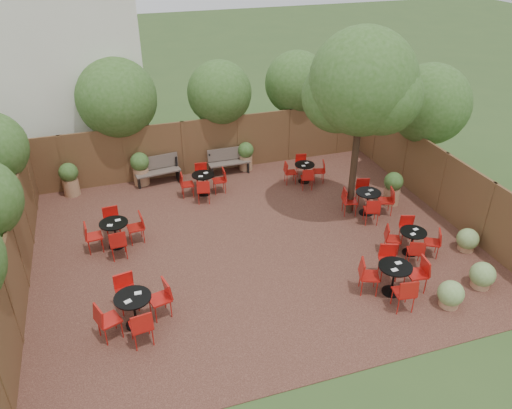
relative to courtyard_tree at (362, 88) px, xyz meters
name	(u,v)px	position (x,y,z in m)	size (l,w,h in m)	color
ground	(255,244)	(-3.35, -0.78, -3.98)	(80.00, 80.00, 0.00)	#354F23
courtyard_paving	(255,244)	(-3.35, -0.78, -3.97)	(12.00, 10.00, 0.02)	#3E2119
fence_back	(212,145)	(-3.35, 4.22, -2.98)	(12.00, 0.08, 2.00)	brown
fence_left	(18,254)	(-9.35, -0.78, -2.98)	(0.08, 10.00, 2.00)	brown
fence_right	(442,183)	(2.65, -0.78, -2.98)	(0.08, 10.00, 2.00)	brown
neighbour_building	(63,50)	(-7.85, 7.22, 0.02)	(5.00, 4.00, 8.00)	silver
overhang_foliage	(204,117)	(-3.92, 2.55, -1.27)	(15.66, 10.59, 2.68)	#2F531B
courtyard_tree	(362,88)	(0.00, 0.00, 0.00)	(3.04, 2.98, 5.62)	black
park_bench_left	(157,170)	(-5.39, 3.85, -3.47)	(1.58, 0.70, 0.95)	brown
park_bench_right	(228,161)	(-2.85, 3.85, -3.50)	(1.46, 0.47, 0.90)	brown
bistro_tables	(271,231)	(-2.93, -0.91, -3.52)	(9.18, 7.95, 0.94)	black
planters	(203,172)	(-3.97, 2.98, -3.36)	(10.36, 4.48, 1.16)	#A27451
low_shrubs	(467,270)	(1.25, -3.97, -3.64)	(2.50, 2.41, 0.68)	#A27451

